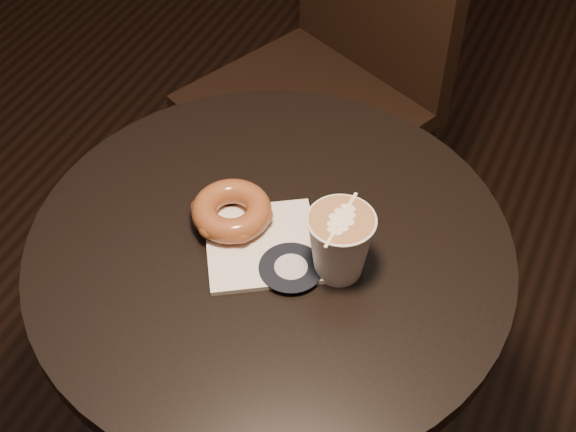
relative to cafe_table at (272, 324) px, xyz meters
The scene contains 5 objects.
cafe_table is the anchor object (origin of this frame).
chair 0.69m from the cafe_table, 103.28° to the left, with size 0.57×0.57×1.10m.
pastry_bag 0.20m from the cafe_table, 123.96° to the right, with size 0.16×0.16×0.01m, color white.
doughnut 0.24m from the cafe_table, 169.88° to the left, with size 0.12×0.12×0.04m, color brown.
latte_cup 0.27m from the cafe_table, ahead, with size 0.09×0.09×0.10m, color silver, non-canonical shape.
Camera 1 is at (0.34, -0.67, 1.62)m, focal length 50.00 mm.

